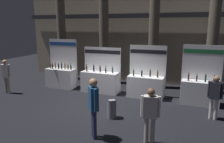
% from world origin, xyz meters
% --- Properties ---
extents(ground_plane, '(27.40, 27.40, 0.00)m').
position_xyz_m(ground_plane, '(0.00, 0.00, 0.00)').
color(ground_plane, black).
extents(hall_colonnade, '(13.70, 1.39, 6.90)m').
position_xyz_m(hall_colonnade, '(-0.00, 4.34, 3.40)').
color(hall_colonnade, tan).
rests_on(hall_colonnade, ground_plane).
extents(exhibitor_booth_0, '(1.65, 0.72, 2.55)m').
position_xyz_m(exhibitor_booth_0, '(-3.17, 1.80, 0.63)').
color(exhibitor_booth_0, white).
rests_on(exhibitor_booth_0, ground_plane).
extents(exhibitor_booth_1, '(1.95, 0.66, 2.21)m').
position_xyz_m(exhibitor_booth_1, '(-0.85, 1.73, 0.60)').
color(exhibitor_booth_1, white).
rests_on(exhibitor_booth_1, ground_plane).
extents(exhibitor_booth_2, '(1.71, 0.66, 2.38)m').
position_xyz_m(exhibitor_booth_2, '(1.43, 1.76, 0.60)').
color(exhibitor_booth_2, white).
rests_on(exhibitor_booth_2, ground_plane).
extents(exhibitor_booth_3, '(1.59, 0.66, 2.48)m').
position_xyz_m(exhibitor_booth_3, '(3.76, 1.66, 0.62)').
color(exhibitor_booth_3, white).
rests_on(exhibitor_booth_3, ground_plane).
extents(trash_bin, '(0.33, 0.33, 0.69)m').
position_xyz_m(trash_bin, '(0.79, -0.94, 0.35)').
color(trash_bin, slate).
rests_on(trash_bin, ground_plane).
extents(visitor_0, '(0.40, 0.42, 1.82)m').
position_xyz_m(visitor_0, '(0.80, -2.45, 1.09)').
color(visitor_0, navy).
rests_on(visitor_0, ground_plane).
extents(visitor_1, '(0.51, 0.24, 1.66)m').
position_xyz_m(visitor_1, '(-5.05, -0.05, 0.97)').
color(visitor_1, '#ADA393').
rests_on(visitor_1, ground_plane).
extents(visitor_2, '(0.53, 0.29, 1.64)m').
position_xyz_m(visitor_2, '(2.40, -2.20, 0.97)').
color(visitor_2, '#ADA393').
rests_on(visitor_2, ground_plane).
extents(visitor_3, '(0.49, 0.34, 1.59)m').
position_xyz_m(visitor_3, '(4.20, 0.23, 0.94)').
color(visitor_3, silver).
rests_on(visitor_3, ground_plane).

